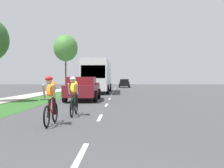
% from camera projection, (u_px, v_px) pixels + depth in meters
% --- Properties ---
extents(ground_plane, '(120.00, 120.00, 0.00)m').
position_uv_depth(ground_plane, '(110.00, 98.00, 21.63)').
color(ground_plane, '#424244').
extents(grass_verge, '(2.50, 70.00, 0.01)m').
position_uv_depth(grass_verge, '(49.00, 98.00, 21.77)').
color(grass_verge, '#2D6026').
rests_on(grass_verge, ground_plane).
extents(sidewalk_concrete, '(1.96, 70.00, 0.10)m').
position_uv_depth(sidewalk_concrete, '(22.00, 97.00, 21.84)').
color(sidewalk_concrete, '#B2ADA3').
rests_on(sidewalk_concrete, ground_plane).
extents(lane_markings_center, '(0.12, 52.71, 0.01)m').
position_uv_depth(lane_markings_center, '(112.00, 95.00, 25.63)').
color(lane_markings_center, white).
rests_on(lane_markings_center, ground_plane).
extents(cyclist_lead, '(0.42, 1.72, 1.58)m').
position_uv_depth(cyclist_lead, '(51.00, 100.00, 8.70)').
color(cyclist_lead, black).
rests_on(cyclist_lead, ground_plane).
extents(cyclist_trailing, '(0.42, 1.72, 1.58)m').
position_uv_depth(cyclist_trailing, '(74.00, 96.00, 10.95)').
color(cyclist_trailing, black).
rests_on(cyclist_trailing, ground_plane).
extents(pickup_maroon, '(2.22, 5.10, 1.64)m').
position_uv_depth(pickup_maroon, '(83.00, 89.00, 18.73)').
color(pickup_maroon, maroon).
rests_on(pickup_maroon, ground_plane).
extents(bus_white, '(2.78, 11.60, 3.48)m').
position_uv_depth(bus_white, '(98.00, 75.00, 30.37)').
color(bus_white, silver).
rests_on(bus_white, ground_plane).
extents(sedan_black, '(1.98, 4.30, 1.52)m').
position_uv_depth(sedan_black, '(124.00, 83.00, 48.96)').
color(sedan_black, black).
rests_on(sedan_black, ground_plane).
extents(street_tree_far, '(3.88, 3.88, 8.67)m').
position_uv_depth(street_tree_far, '(66.00, 48.00, 43.39)').
color(street_tree_far, brown).
rests_on(street_tree_far, ground_plane).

